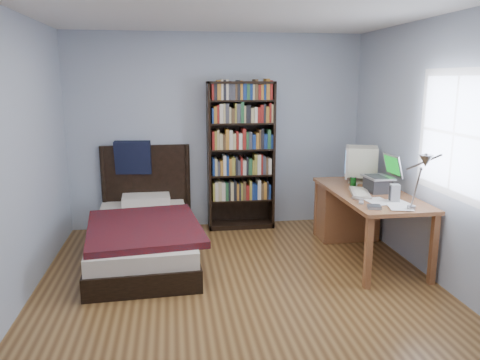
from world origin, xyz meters
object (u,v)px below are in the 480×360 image
Objects in this scene: desk_lamp at (424,167)px; bed at (144,232)px; laptop at (379,181)px; speaker at (395,193)px; bookshelf at (241,156)px; soda_can at (353,182)px; crt_monitor at (360,162)px; keyboard at (360,193)px; desk at (352,208)px.

desk_lamp reaches higher than bed.
laptop is 0.68× the size of desk_lamp.
bed reaches higher than speaker.
laptop is 1.82m from bookshelf.
soda_can is (-0.07, 1.32, -0.42)m from desk_lamp.
bookshelf is at bearing 33.63° from bed.
bed reaches higher than crt_monitor.
desk_lamp is 1.27× the size of keyboard.
desk_lamp is 2.63m from bookshelf.
desk_lamp is at bearing -90.76° from desk.
laptop is at bearing 97.81° from speaker.
bed is at bearing 147.89° from desk_lamp.
laptop is at bearing 35.01° from keyboard.
desk is at bearing 103.09° from laptop.
desk is 9.41× the size of speaker.
soda_can is (-0.17, 0.66, -0.03)m from speaker.
bookshelf is (-1.30, 0.76, -0.02)m from crt_monitor.
desk is 0.97m from speaker.
bed is (-1.22, -0.81, -0.70)m from bookshelf.
speaker is 1.49× the size of soda_can.
desk is 2.78× the size of desk_lamp.
crt_monitor is 4.12× the size of soda_can.
bed is (-2.35, 0.20, -0.54)m from soda_can.
desk_lamp is (-0.02, -1.54, 0.79)m from desk.
desk is 0.56m from crt_monitor.
crt_monitor is 0.36m from soda_can.
keyboard is (-0.25, -0.09, -0.10)m from laptop.
desk is 2.44m from bed.
soda_can is at bearing 93.08° from desk_lamp.
keyboard is 2.40m from bed.
speaker is (0.07, -0.88, 0.40)m from desk.
desk_lamp is at bearing -96.77° from laptop.
soda_can is at bearing -124.73° from crt_monitor.
crt_monitor is 1.51m from bookshelf.
speaker is (0.09, 0.66, -0.39)m from desk_lamp.
crt_monitor is 0.66m from keyboard.
speaker is at bearing -90.59° from crt_monitor.
bed is (-2.52, -0.05, -0.72)m from crt_monitor.
speaker is at bearing -85.19° from desk.
soda_can is 2.41m from bed.
laptop is at bearing -9.76° from bed.
crt_monitor is (0.08, 0.03, 0.55)m from desk.
bookshelf is 1.62m from bed.
laptop is at bearing 83.23° from desk_lamp.
bookshelf is at bearing 140.04° from speaker.
laptop is 0.32m from soda_can.
desk is 0.64m from laptop.
soda_can reaches higher than keyboard.
desk_lamp reaches higher than crt_monitor.
bed is (-2.54, 0.44, -0.59)m from laptop.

